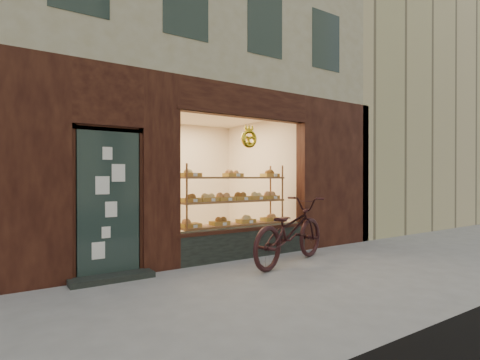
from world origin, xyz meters
TOP-DOWN VIEW (x-y plane):
  - ground at (0.00, 0.00)m, footprint 90.00×90.00m
  - bakery_building at (0.04, 5.29)m, footprint 7.20×7.28m
  - neighbor_right at (9.60, 5.50)m, footprint 12.00×7.00m
  - display_shelf at (0.45, 2.55)m, footprint 2.20×0.45m
  - bicycle at (0.78, 1.30)m, footprint 2.23×1.35m

SIDE VIEW (x-z plane):
  - ground at x=0.00m, z-range 0.00..0.00m
  - bicycle at x=0.78m, z-range 0.00..1.11m
  - display_shelf at x=0.45m, z-range 0.00..1.70m
  - neighbor_right at x=9.60m, z-range 0.00..9.00m
  - bakery_building at x=0.04m, z-range 1.08..10.08m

